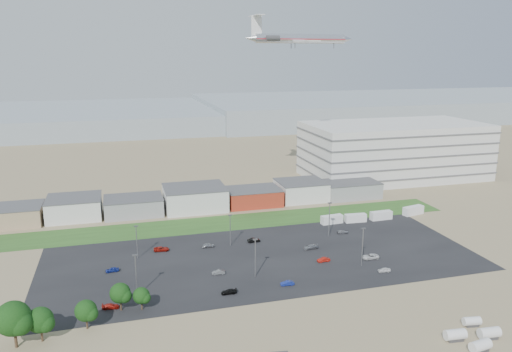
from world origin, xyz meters
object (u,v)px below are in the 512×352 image
object	(u,v)px
box_trailer_a	(332,219)
parked_car_9	(161,249)
parked_car_13	(287,283)
parked_car_2	(384,270)
parked_car_12	(311,247)
storage_tank_nw	(455,334)
parked_car_6	(208,246)
parked_car_5	(112,270)
parked_car_8	(343,232)
parked_car_4	(218,272)
airliner	(301,39)
parked_car_0	(370,257)
parked_car_1	(324,260)
parked_car_11	(254,240)
tree_far_left	(13,322)
parked_car_3	(229,292)
parked_car_10	(111,306)

from	to	relation	value
box_trailer_a	parked_car_9	bearing A→B (deg)	-176.12
parked_car_13	parked_car_2	bearing A→B (deg)	94.47
parked_car_9	parked_car_12	world-z (taller)	parked_car_12
storage_tank_nw	parked_car_12	distance (m)	53.42
box_trailer_a	parked_car_6	world-z (taller)	box_trailer_a
parked_car_2	parked_car_5	size ratio (longest dim) A/B	0.95
parked_car_8	parked_car_9	distance (m)	56.92
parked_car_4	parked_car_9	bearing A→B (deg)	-140.95
airliner	parked_car_8	distance (m)	84.36
parked_car_6	parked_car_9	distance (m)	13.65
parked_car_9	parked_car_2	bearing A→B (deg)	-112.46
airliner	parked_car_13	bearing A→B (deg)	-113.52
parked_car_0	parked_car_6	distance (m)	46.74
parked_car_8	parked_car_9	bearing A→B (deg)	95.28
parked_car_9	airliner	bearing A→B (deg)	-41.43
parked_car_9	parked_car_12	xyz separation A→B (m)	(42.30, -10.26, 0.02)
parked_car_2	parked_car_8	bearing A→B (deg)	-177.17
parked_car_0	parked_car_4	world-z (taller)	parked_car_0
parked_car_0	parked_car_1	bearing A→B (deg)	-93.46
parked_car_5	parked_car_12	size ratio (longest dim) A/B	0.79
parked_car_6	parked_car_11	world-z (taller)	parked_car_11
parked_car_11	box_trailer_a	bearing A→B (deg)	-75.80
tree_far_left	parked_car_0	size ratio (longest dim) A/B	2.30
box_trailer_a	parked_car_4	bearing A→B (deg)	-152.15
parked_car_9	parked_car_13	world-z (taller)	parked_car_9
parked_car_3	parked_car_6	distance (m)	30.37
parked_car_2	storage_tank_nw	bearing A→B (deg)	1.77
airliner	parked_car_11	bearing A→B (deg)	-123.26
airliner	parked_car_0	bearing A→B (deg)	-97.15
tree_far_left	parked_car_12	bearing A→B (deg)	23.11
storage_tank_nw	parked_car_9	world-z (taller)	storage_tank_nw
storage_tank_nw	parked_car_8	size ratio (longest dim) A/B	1.22
parked_car_3	tree_far_left	bearing A→B (deg)	-74.41
storage_tank_nw	box_trailer_a	world-z (taller)	box_trailer_a
storage_tank_nw	parked_car_1	world-z (taller)	storage_tank_nw
parked_car_4	storage_tank_nw	bearing A→B (deg)	48.79
parked_car_2	parked_car_10	world-z (taller)	parked_car_2
parked_car_3	parked_car_0	bearing A→B (deg)	105.25
parked_car_0	parked_car_3	bearing A→B (deg)	-73.48
box_trailer_a	parked_car_5	distance (m)	74.04
parked_car_1	parked_car_12	world-z (taller)	parked_car_12
parked_car_8	parked_car_5	bearing A→B (deg)	104.27
parked_car_2	parked_car_6	size ratio (longest dim) A/B	0.87
parked_car_0	parked_car_13	size ratio (longest dim) A/B	1.39
storage_tank_nw	parked_car_12	bearing A→B (deg)	100.52
parked_car_6	parked_car_9	world-z (taller)	parked_car_9
parked_car_2	parked_car_11	bearing A→B (deg)	-130.65
parked_car_1	parked_car_2	xyz separation A→B (m)	(12.68, -10.39, -0.03)
parked_car_5	parked_car_8	distance (m)	71.38
box_trailer_a	parked_car_8	world-z (taller)	box_trailer_a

